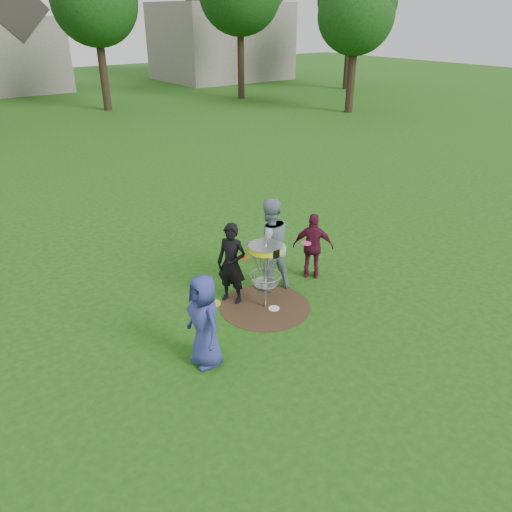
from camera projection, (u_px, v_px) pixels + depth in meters
ground at (265, 306)px, 9.90m from camera, size 100.00×100.00×0.00m
dirt_patch at (265, 306)px, 9.90m from camera, size 1.80×1.80×0.01m
player_blue at (204, 321)px, 7.98m from camera, size 0.54×0.81×1.62m
player_black at (232, 264)px, 9.75m from camera, size 0.64×0.72×1.66m
player_grey at (269, 245)px, 10.17m from camera, size 1.11×0.95×1.98m
player_maroon at (313, 246)px, 10.70m from camera, size 0.86×0.87×1.48m
disc_on_grass at (274, 309)px, 9.81m from camera, size 0.22×0.22×0.02m
disc_golf_basket at (265, 261)px, 9.45m from camera, size 0.66×0.67×1.38m
held_discs at (261, 259)px, 9.49m from camera, size 3.13×1.28×0.33m
house_row at (27, 30)px, 34.42m from camera, size 44.50×10.65×11.62m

